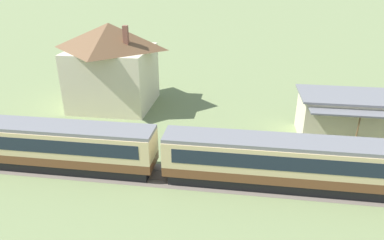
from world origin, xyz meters
name	(u,v)px	position (x,y,z in m)	size (l,w,h in m)	color
passenger_train	(163,152)	(-20.48, -0.82, 2.31)	(87.41, 3.02, 4.16)	brown
railway_track	(70,168)	(-29.03, -0.82, 0.01)	(142.31, 3.60, 0.04)	#665B51
station_building	(345,116)	(-3.56, 9.07, 2.40)	(9.74, 7.07, 4.73)	beige
station_house_brown_roof	(112,64)	(-30.35, 14.70, 5.37)	(10.36, 9.65, 10.39)	beige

